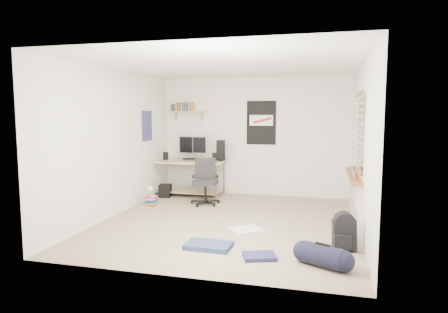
% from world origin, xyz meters
% --- Properties ---
extents(floor, '(4.00, 4.50, 0.01)m').
position_xyz_m(floor, '(0.00, 0.00, -0.01)').
color(floor, gray).
rests_on(floor, ground).
extents(ceiling, '(4.00, 4.50, 0.01)m').
position_xyz_m(ceiling, '(0.00, 0.00, 2.50)').
color(ceiling, white).
rests_on(ceiling, ground).
extents(back_wall, '(4.00, 0.01, 2.50)m').
position_xyz_m(back_wall, '(0.00, 2.25, 1.25)').
color(back_wall, silver).
rests_on(back_wall, ground).
extents(left_wall, '(0.01, 4.50, 2.50)m').
position_xyz_m(left_wall, '(-2.00, 0.00, 1.25)').
color(left_wall, silver).
rests_on(left_wall, ground).
extents(right_wall, '(0.01, 4.50, 2.50)m').
position_xyz_m(right_wall, '(2.00, 0.00, 1.25)').
color(right_wall, silver).
rests_on(right_wall, ground).
extents(desk, '(1.86, 1.36, 0.78)m').
position_xyz_m(desk, '(-1.43, 1.80, 0.36)').
color(desk, tan).
rests_on(desk, floor).
extents(monitor_left, '(0.36, 0.16, 0.39)m').
position_xyz_m(monitor_left, '(-1.45, 2.00, 0.97)').
color(monitor_left, '#A9A8AD').
rests_on(monitor_left, desk).
extents(monitor_right, '(0.36, 0.09, 0.39)m').
position_xyz_m(monitor_right, '(-1.16, 2.00, 0.97)').
color(monitor_right, '#AAA9AF').
rests_on(monitor_right, desk).
extents(pc_tower, '(0.27, 0.41, 0.40)m').
position_xyz_m(pc_tower, '(-0.67, 2.00, 0.98)').
color(pc_tower, black).
rests_on(pc_tower, desk).
extents(keyboard, '(0.40, 0.25, 0.02)m').
position_xyz_m(keyboard, '(-1.27, 1.82, 0.79)').
color(keyboard, black).
rests_on(keyboard, desk).
extents(speaker_left, '(0.09, 0.09, 0.16)m').
position_xyz_m(speaker_left, '(-1.75, 1.56, 0.86)').
color(speaker_left, black).
rests_on(speaker_left, desk).
extents(speaker_right, '(0.11, 0.11, 0.16)m').
position_xyz_m(speaker_right, '(-0.72, 1.67, 0.86)').
color(speaker_right, black).
rests_on(speaker_right, desk).
extents(office_chair, '(0.73, 0.73, 0.89)m').
position_xyz_m(office_chair, '(-0.74, 1.09, 0.49)').
color(office_chair, '#232326').
rests_on(office_chair, floor).
extents(wall_shelf, '(0.80, 0.22, 0.24)m').
position_xyz_m(wall_shelf, '(-1.45, 2.14, 1.78)').
color(wall_shelf, tan).
rests_on(wall_shelf, back_wall).
extents(poster_back_wall, '(0.62, 0.03, 0.92)m').
position_xyz_m(poster_back_wall, '(0.15, 2.23, 1.55)').
color(poster_back_wall, black).
rests_on(poster_back_wall, back_wall).
extents(poster_left_wall, '(0.02, 0.42, 0.60)m').
position_xyz_m(poster_left_wall, '(-1.99, 1.20, 1.50)').
color(poster_left_wall, navy).
rests_on(poster_left_wall, left_wall).
extents(window, '(0.10, 1.50, 1.26)m').
position_xyz_m(window, '(1.95, 0.30, 1.45)').
color(window, brown).
rests_on(window, right_wall).
extents(baseboard_heater, '(0.08, 2.50, 0.18)m').
position_xyz_m(baseboard_heater, '(1.96, 0.30, 0.09)').
color(baseboard_heater, '#B7B2A8').
rests_on(baseboard_heater, floor).
extents(backpack, '(0.32, 0.27, 0.38)m').
position_xyz_m(backpack, '(1.75, -0.92, 0.20)').
color(backpack, black).
rests_on(backpack, floor).
extents(duffel_bag, '(0.34, 0.34, 0.50)m').
position_xyz_m(duffel_bag, '(1.49, -1.57, 0.14)').
color(duffel_bag, black).
rests_on(duffel_bag, floor).
extents(tshirt, '(0.58, 0.56, 0.04)m').
position_xyz_m(tshirt, '(0.37, -0.43, 0.02)').
color(tshirt, silver).
rests_on(tshirt, floor).
extents(jeans_a, '(0.61, 0.40, 0.07)m').
position_xyz_m(jeans_a, '(0.03, -1.28, 0.03)').
color(jeans_a, navy).
rests_on(jeans_a, floor).
extents(jeans_b, '(0.46, 0.40, 0.05)m').
position_xyz_m(jeans_b, '(0.74, -1.48, 0.03)').
color(jeans_b, '#22214C').
rests_on(jeans_b, floor).
extents(book_stack, '(0.44, 0.38, 0.27)m').
position_xyz_m(book_stack, '(-1.68, 0.72, 0.15)').
color(book_stack, brown).
rests_on(book_stack, floor).
extents(desk_lamp, '(0.14, 0.21, 0.20)m').
position_xyz_m(desk_lamp, '(-1.66, 0.70, 0.38)').
color(desk_lamp, white).
rests_on(desk_lamp, book_stack).
extents(subwoofer, '(0.26, 0.26, 0.26)m').
position_xyz_m(subwoofer, '(-1.75, 1.51, 0.14)').
color(subwoofer, black).
rests_on(subwoofer, floor).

